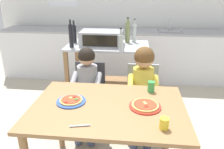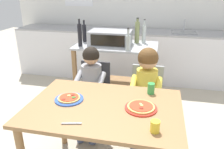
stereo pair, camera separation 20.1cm
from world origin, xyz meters
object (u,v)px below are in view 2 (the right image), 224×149
(dining_table, at_px, (104,117))
(dining_chair_left, at_px, (94,92))
(kitchen_island_cart, at_px, (116,65))
(pizza_plate_red_rimmed, at_px, (141,107))
(bottle_slim_sauce, at_px, (128,42))
(drinking_cup_green, at_px, (151,89))
(toaster_oven, at_px, (110,38))
(serving_spoon, at_px, (72,124))
(child_in_yellow_shirt, at_px, (146,84))
(child_in_grey_shirt, at_px, (90,82))
(pizza_plate_blue_rimmed, at_px, (69,99))
(bottle_tall_green_wine, at_px, (144,33))
(bottle_brown_beer, at_px, (80,35))
(dining_chair_right, at_px, (146,97))
(bottle_squat_spirits, at_px, (84,33))
(bottle_clear_vinegar, at_px, (137,32))
(drinking_cup_yellow, at_px, (155,126))

(dining_table, height_order, dining_chair_left, dining_chair_left)
(kitchen_island_cart, height_order, pizza_plate_red_rimmed, kitchen_island_cart)
(dining_table, xyz_separation_m, pizza_plate_red_rimmed, (0.29, 0.01, 0.12))
(bottle_slim_sauce, xyz_separation_m, drinking_cup_green, (0.33, -0.82, -0.21))
(bottle_slim_sauce, xyz_separation_m, dining_table, (-0.02, -1.11, -0.36))
(toaster_oven, relative_size, serving_spoon, 3.93)
(child_in_yellow_shirt, height_order, drinking_cup_green, child_in_yellow_shirt)
(bottle_slim_sauce, relative_size, child_in_grey_shirt, 0.27)
(dining_table, bearing_deg, pizza_plate_blue_rimmed, 174.61)
(pizza_plate_blue_rimmed, xyz_separation_m, pizza_plate_red_rimmed, (0.60, -0.02, 0.00))
(bottle_slim_sauce, bearing_deg, kitchen_island_cart, 127.59)
(toaster_oven, relative_size, bottle_tall_green_wine, 1.71)
(child_in_yellow_shirt, relative_size, pizza_plate_red_rimmed, 4.13)
(bottle_brown_beer, bearing_deg, toaster_oven, 21.61)
(drinking_cup_green, bearing_deg, pizza_plate_blue_rimmed, -158.17)
(bottle_brown_beer, height_order, dining_chair_left, bottle_brown_beer)
(dining_chair_right, bearing_deg, dining_chair_left, 179.22)
(bottle_squat_spirits, distance_m, dining_chair_right, 1.30)
(pizza_plate_blue_rimmed, bearing_deg, toaster_oven, 87.37)
(dining_table, bearing_deg, dining_chair_right, 67.78)
(serving_spoon, bearing_deg, pizza_plate_red_rimmed, 34.72)
(bottle_slim_sauce, xyz_separation_m, pizza_plate_red_rimmed, (0.27, -1.10, -0.24))
(child_in_grey_shirt, relative_size, pizza_plate_blue_rimmed, 4.22)
(toaster_oven, relative_size, child_in_yellow_shirt, 0.53)
(dining_chair_left, xyz_separation_m, child_in_yellow_shirt, (0.60, -0.12, 0.21))
(bottle_clear_vinegar, xyz_separation_m, dining_table, (-0.08, -1.52, -0.41))
(bottle_brown_beer, height_order, dining_table, bottle_brown_beer)
(bottle_slim_sauce, height_order, pizza_plate_red_rimmed, bottle_slim_sauce)
(drinking_cup_yellow, bearing_deg, bottle_tall_green_wine, 97.44)
(pizza_plate_red_rimmed, xyz_separation_m, drinking_cup_yellow, (0.12, -0.27, 0.03))
(pizza_plate_blue_rimmed, bearing_deg, bottle_clear_vinegar, 75.27)
(bottle_tall_green_wine, relative_size, drinking_cup_yellow, 3.95)
(bottle_clear_vinegar, relative_size, bottle_slim_sauce, 1.24)
(bottle_squat_spirits, relative_size, bottle_brown_beer, 0.86)
(bottle_brown_beer, height_order, bottle_slim_sauce, bottle_brown_beer)
(bottle_tall_green_wine, xyz_separation_m, child_in_yellow_shirt, (0.12, -0.94, -0.33))
(dining_table, bearing_deg, bottle_brown_beer, 117.47)
(bottle_brown_beer, distance_m, dining_table, 1.40)
(bottle_clear_vinegar, distance_m, bottle_slim_sauce, 0.42)
(bottle_clear_vinegar, bearing_deg, dining_table, -93.12)
(bottle_clear_vinegar, distance_m, child_in_grey_shirt, 1.07)
(bottle_slim_sauce, bearing_deg, serving_spoon, -97.12)
(bottle_squat_spirits, distance_m, bottle_tall_green_wine, 0.83)
(bottle_clear_vinegar, height_order, drinking_cup_yellow, bottle_clear_vinegar)
(bottle_tall_green_wine, relative_size, pizza_plate_blue_rimmed, 1.34)
(bottle_squat_spirits, bearing_deg, bottle_brown_beer, -84.06)
(toaster_oven, bearing_deg, pizza_plate_blue_rimmed, -92.63)
(bottle_brown_beer, bearing_deg, child_in_grey_shirt, -62.19)
(dining_table, height_order, drinking_cup_yellow, drinking_cup_yellow)
(bottle_tall_green_wine, relative_size, dining_table, 0.26)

